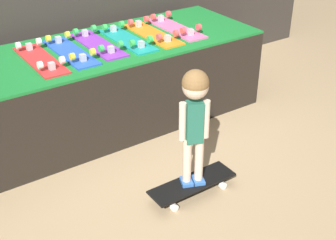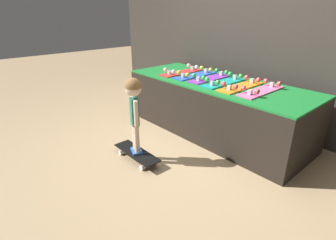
# 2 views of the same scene
# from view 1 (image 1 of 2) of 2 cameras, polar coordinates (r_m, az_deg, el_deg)

# --- Properties ---
(ground_plane) EXTENTS (16.00, 16.00, 0.00)m
(ground_plane) POSITION_cam_1_polar(r_m,az_deg,el_deg) (3.62, -1.50, -3.73)
(ground_plane) COLOR tan
(display_rack) EXTENTS (2.40, 0.92, 0.68)m
(display_rack) POSITION_cam_1_polar(r_m,az_deg,el_deg) (3.91, -6.44, 4.57)
(display_rack) COLOR black
(display_rack) RESTS_ON ground_plane
(skateboard_red_on_rack) EXTENTS (0.19, 0.67, 0.09)m
(skateboard_red_on_rack) POSITION_cam_1_polar(r_m,az_deg,el_deg) (3.54, -15.31, 7.23)
(skateboard_red_on_rack) COLOR red
(skateboard_red_on_rack) RESTS_ON display_rack
(skateboard_blue_on_rack) EXTENTS (0.19, 0.67, 0.09)m
(skateboard_blue_on_rack) POSITION_cam_1_polar(r_m,az_deg,el_deg) (3.63, -11.82, 8.24)
(skateboard_blue_on_rack) COLOR blue
(skateboard_blue_on_rack) RESTS_ON display_rack
(skateboard_purple_on_rack) EXTENTS (0.19, 0.67, 0.09)m
(skateboard_purple_on_rack) POSITION_cam_1_polar(r_m,az_deg,el_deg) (3.74, -8.57, 9.21)
(skateboard_purple_on_rack) COLOR purple
(skateboard_purple_on_rack) RESTS_ON display_rack
(skateboard_teal_on_rack) EXTENTS (0.19, 0.67, 0.09)m
(skateboard_teal_on_rack) POSITION_cam_1_polar(r_m,az_deg,el_deg) (3.82, -5.05, 9.84)
(skateboard_teal_on_rack) COLOR teal
(skateboard_teal_on_rack) RESTS_ON display_rack
(skateboard_orange_on_rack) EXTENTS (0.19, 0.67, 0.09)m
(skateboard_orange_on_rack) POSITION_cam_1_polar(r_m,az_deg,el_deg) (3.93, -1.90, 10.54)
(skateboard_orange_on_rack) COLOR orange
(skateboard_orange_on_rack) RESTS_ON display_rack
(skateboard_pink_on_rack) EXTENTS (0.19, 0.67, 0.09)m
(skateboard_pink_on_rack) POSITION_cam_1_polar(r_m,az_deg,el_deg) (4.07, 0.89, 11.25)
(skateboard_pink_on_rack) COLOR pink
(skateboard_pink_on_rack) RESTS_ON display_rack
(skateboard_on_floor) EXTENTS (0.61, 0.19, 0.09)m
(skateboard_on_floor) POSITION_cam_1_polar(r_m,az_deg,el_deg) (3.15, 2.98, -7.85)
(skateboard_on_floor) COLOR black
(skateboard_on_floor) RESTS_ON ground_plane
(child) EXTENTS (0.18, 0.16, 0.81)m
(child) POSITION_cam_1_polar(r_m,az_deg,el_deg) (2.83, 3.28, 1.58)
(child) COLOR #3870C6
(child) RESTS_ON skateboard_on_floor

